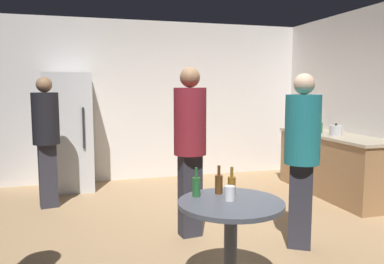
# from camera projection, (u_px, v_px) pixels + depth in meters

# --- Properties ---
(ground_plane) EXTENTS (5.20, 5.20, 0.10)m
(ground_plane) POSITION_uv_depth(u_px,v_px,m) (202.00, 233.00, 4.35)
(ground_plane) COLOR #9E7C56
(wall_back) EXTENTS (5.32, 0.06, 2.70)m
(wall_back) POSITION_uv_depth(u_px,v_px,m) (156.00, 101.00, 6.70)
(wall_back) COLOR silver
(wall_back) RESTS_ON ground_plane
(refrigerator) EXTENTS (0.70, 0.68, 1.80)m
(refrigerator) POSITION_uv_depth(u_px,v_px,m) (69.00, 132.00, 5.94)
(refrigerator) COLOR silver
(refrigerator) RESTS_ON ground_plane
(kitchen_counter) EXTENTS (0.64, 2.06, 0.90)m
(kitchen_counter) POSITION_uv_depth(u_px,v_px,m) (333.00, 165.00, 5.69)
(kitchen_counter) COLOR olive
(kitchen_counter) RESTS_ON ground_plane
(kettle) EXTENTS (0.24, 0.17, 0.18)m
(kettle) POSITION_uv_depth(u_px,v_px,m) (336.00, 130.00, 5.53)
(kettle) COLOR #B2B2B7
(kettle) RESTS_ON kitchen_counter
(wine_bottle_on_counter) EXTENTS (0.08, 0.08, 0.31)m
(wine_bottle_on_counter) POSITION_uv_depth(u_px,v_px,m) (312.00, 122.00, 6.31)
(wine_bottle_on_counter) COLOR #3F141E
(wine_bottle_on_counter) RESTS_ON kitchen_counter
(beer_bottle_on_counter) EXTENTS (0.06, 0.06, 0.23)m
(beer_bottle_on_counter) POSITION_uv_depth(u_px,v_px,m) (321.00, 127.00, 5.83)
(beer_bottle_on_counter) COLOR #26662D
(beer_bottle_on_counter) RESTS_ON kitchen_counter
(foreground_table) EXTENTS (0.80, 0.80, 0.73)m
(foreground_table) POSITION_uv_depth(u_px,v_px,m) (231.00, 215.00, 2.91)
(foreground_table) COLOR #4C515B
(foreground_table) RESTS_ON ground_plane
(beer_bottle_amber) EXTENTS (0.06, 0.06, 0.23)m
(beer_bottle_amber) POSITION_uv_depth(u_px,v_px,m) (232.00, 185.00, 3.04)
(beer_bottle_amber) COLOR #8C5919
(beer_bottle_amber) RESTS_ON foreground_table
(beer_bottle_brown) EXTENTS (0.06, 0.06, 0.23)m
(beer_bottle_brown) POSITION_uv_depth(u_px,v_px,m) (219.00, 183.00, 3.10)
(beer_bottle_brown) COLOR #593314
(beer_bottle_brown) RESTS_ON foreground_table
(beer_bottle_green) EXTENTS (0.06, 0.06, 0.23)m
(beer_bottle_green) POSITION_uv_depth(u_px,v_px,m) (196.00, 186.00, 3.02)
(beer_bottle_green) COLOR #26662D
(beer_bottle_green) RESTS_ON foreground_table
(plastic_cup_white) EXTENTS (0.08, 0.08, 0.11)m
(plastic_cup_white) POSITION_uv_depth(u_px,v_px,m) (230.00, 193.00, 2.92)
(plastic_cup_white) COLOR white
(plastic_cup_white) RESTS_ON foreground_table
(person_in_black_shirt) EXTENTS (0.40, 0.40, 1.72)m
(person_in_black_shirt) POSITION_uv_depth(u_px,v_px,m) (46.00, 132.00, 5.03)
(person_in_black_shirt) COLOR #2D2D38
(person_in_black_shirt) RESTS_ON ground_plane
(person_in_maroon_shirt) EXTENTS (0.38, 0.38, 1.79)m
(person_in_maroon_shirt) POSITION_uv_depth(u_px,v_px,m) (190.00, 138.00, 4.04)
(person_in_maroon_shirt) COLOR #2D2D38
(person_in_maroon_shirt) RESTS_ON ground_plane
(person_in_teal_shirt) EXTENTS (0.47, 0.47, 1.72)m
(person_in_teal_shirt) POSITION_uv_depth(u_px,v_px,m) (302.00, 147.00, 3.74)
(person_in_teal_shirt) COLOR #2D2D38
(person_in_teal_shirt) RESTS_ON ground_plane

